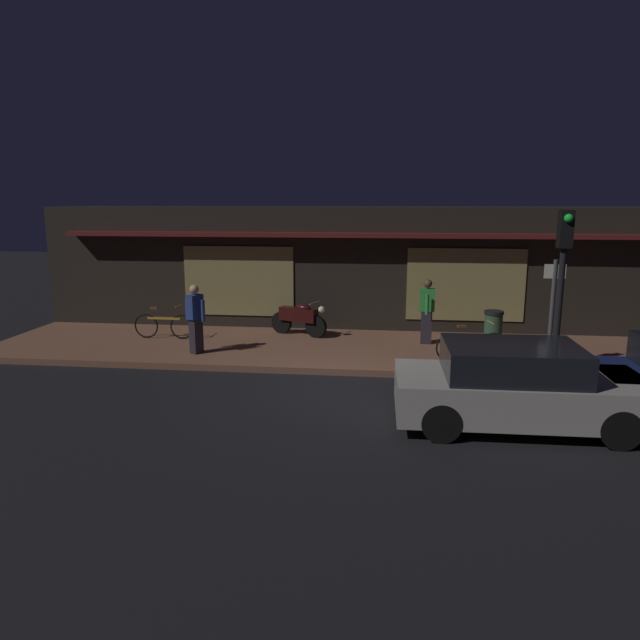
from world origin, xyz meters
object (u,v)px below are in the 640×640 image
at_px(sign_post, 552,308).
at_px(traffic_light_pole, 562,271).
at_px(trash_bin, 493,329).
at_px(bicycle_parked, 164,325).
at_px(parked_car_near, 516,386).
at_px(motorcycle, 299,318).
at_px(person_photographer, 195,317).
at_px(bicycle_extra, 471,346).
at_px(person_bystander, 427,310).

height_order(sign_post, traffic_light_pole, traffic_light_pole).
relative_size(sign_post, trash_bin, 2.58).
height_order(bicycle_parked, parked_car_near, parked_car_near).
bearing_deg(motorcycle, traffic_light_pole, -35.48).
distance_m(sign_post, traffic_light_pole, 1.74).
relative_size(person_photographer, sign_post, 0.70).
bearing_deg(bicycle_extra, trash_bin, 62.46).
height_order(trash_bin, traffic_light_pole, traffic_light_pole).
bearing_deg(person_bystander, bicycle_extra, -59.76).
relative_size(person_bystander, parked_car_near, 0.40).
relative_size(bicycle_parked, trash_bin, 1.79).
bearing_deg(person_photographer, traffic_light_pole, -13.33).
height_order(motorcycle, trash_bin, motorcycle).
bearing_deg(person_photographer, trash_bin, 11.20).
distance_m(motorcycle, person_photographer, 3.09).
xyz_separation_m(sign_post, traffic_light_pole, (-0.28, -1.42, 0.97)).
xyz_separation_m(bicycle_extra, person_bystander, (-0.92, 1.58, 0.52)).
distance_m(bicycle_parked, traffic_light_pole, 9.89).
bearing_deg(person_bystander, parked_car_near, -77.09).
bearing_deg(traffic_light_pole, trash_bin, 100.12).
distance_m(motorcycle, traffic_light_pole, 7.12).
bearing_deg(parked_car_near, motorcycle, 128.99).
height_order(motorcycle, parked_car_near, parked_car_near).
height_order(motorcycle, person_bystander, person_bystander).
xyz_separation_m(sign_post, trash_bin, (-0.86, 1.85, -0.89)).
bearing_deg(motorcycle, bicycle_parked, -167.50).
height_order(person_bystander, sign_post, sign_post).
distance_m(bicycle_parked, bicycle_extra, 7.95).
bearing_deg(parked_car_near, bicycle_parked, 149.14).
height_order(sign_post, parked_car_near, sign_post).
xyz_separation_m(motorcycle, parked_car_near, (4.55, -5.62, 0.06)).
xyz_separation_m(person_photographer, sign_post, (8.07, -0.42, 0.48)).
bearing_deg(bicycle_extra, person_photographer, -179.55).
bearing_deg(person_photographer, bicycle_extra, 0.45).
bearing_deg(person_photographer, person_bystander, 16.30).
relative_size(traffic_light_pole, parked_car_near, 0.87).
distance_m(motorcycle, trash_bin, 5.07).
xyz_separation_m(person_bystander, parked_car_near, (1.17, -5.11, -0.32)).
height_order(bicycle_extra, person_bystander, person_bystander).
relative_size(bicycle_parked, traffic_light_pole, 0.46).
relative_size(person_bystander, traffic_light_pole, 0.46).
height_order(person_bystander, traffic_light_pole, traffic_light_pole).
xyz_separation_m(trash_bin, parked_car_near, (-0.47, -4.90, 0.08)).
distance_m(traffic_light_pole, parked_car_near, 2.63).
distance_m(motorcycle, bicycle_parked, 3.63).
distance_m(person_photographer, person_bystander, 5.80).
bearing_deg(sign_post, bicycle_extra, 163.34).
bearing_deg(motorcycle, person_bystander, -8.71).
distance_m(bicycle_extra, traffic_light_pole, 3.03).
height_order(bicycle_extra, sign_post, sign_post).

